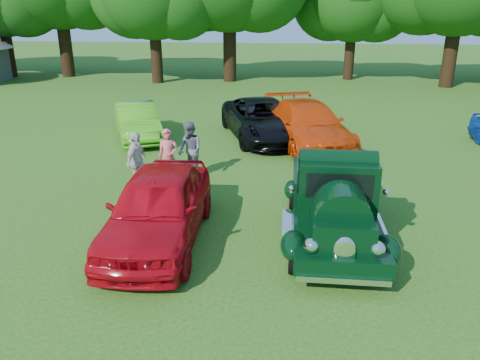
# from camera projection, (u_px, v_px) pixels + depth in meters

# --- Properties ---
(ground) EXTENTS (120.00, 120.00, 0.00)m
(ground) POSITION_uv_depth(u_px,v_px,m) (286.00, 242.00, 10.52)
(ground) COLOR #255112
(ground) RESTS_ON ground
(hero_pickup) EXTENTS (2.32, 4.99, 1.95)m
(hero_pickup) POSITION_uv_depth(u_px,v_px,m) (334.00, 202.00, 10.54)
(hero_pickup) COLOR black
(hero_pickup) RESTS_ON ground
(red_convertible) EXTENTS (2.07, 4.86, 1.64)m
(red_convertible) POSITION_uv_depth(u_px,v_px,m) (158.00, 207.00, 10.36)
(red_convertible) COLOR #B40712
(red_convertible) RESTS_ON ground
(back_car_lime) EXTENTS (3.06, 4.47, 1.39)m
(back_car_lime) POSITION_uv_depth(u_px,v_px,m) (137.00, 122.00, 18.50)
(back_car_lime) COLOR #40AC16
(back_car_lime) RESTS_ON ground
(back_car_black) EXTENTS (4.14, 6.02, 1.53)m
(back_car_black) POSITION_uv_depth(u_px,v_px,m) (263.00, 119.00, 18.56)
(back_car_black) COLOR black
(back_car_black) RESTS_ON ground
(back_car_orange) EXTENTS (3.86, 6.06, 1.64)m
(back_car_orange) POSITION_uv_depth(u_px,v_px,m) (308.00, 125.00, 17.42)
(back_car_orange) COLOR #CC3707
(back_car_orange) RESTS_ON ground
(spectator_pink) EXTENTS (0.68, 0.53, 1.66)m
(spectator_pink) POSITION_uv_depth(u_px,v_px,m) (168.00, 157.00, 13.77)
(spectator_pink) COLOR #E05C5F
(spectator_pink) RESTS_ON ground
(spectator_grey) EXTENTS (1.05, 1.07, 1.74)m
(spectator_grey) POSITION_uv_depth(u_px,v_px,m) (190.00, 150.00, 14.21)
(spectator_grey) COLOR slate
(spectator_grey) RESTS_ON ground
(spectator_white) EXTENTS (0.59, 1.06, 1.72)m
(spectator_white) POSITION_uv_depth(u_px,v_px,m) (137.00, 161.00, 13.24)
(spectator_white) COLOR beige
(spectator_white) RESTS_ON ground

